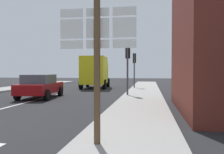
{
  "coord_description": "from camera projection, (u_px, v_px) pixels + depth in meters",
  "views": [
    {
      "loc": [
        6.54,
        -5.01,
        1.71
      ],
      "look_at": [
        3.96,
        11.35,
        1.28
      ],
      "focal_mm": 38.55,
      "sensor_mm": 36.0,
      "label": 1
    }
  ],
  "objects": [
    {
      "name": "lane_centre_stripe",
      "position": [
        17.0,
        105.0,
        11.93
      ],
      "size": [
        0.16,
        12.0,
        0.01
      ],
      "primitive_type": "cube",
      "color": "silver",
      "rests_on": "ground"
    },
    {
      "name": "traffic_light_far_right",
      "position": [
        134.0,
        63.0,
        22.47
      ],
      "size": [
        0.3,
        0.49,
        3.33
      ],
      "color": "#47474C",
      "rests_on": "ground"
    },
    {
      "name": "route_sign_post",
      "position": [
        97.0,
        57.0,
        5.13
      ],
      "size": [
        1.66,
        0.14,
        3.2
      ],
      "color": "brown",
      "rests_on": "ground"
    },
    {
      "name": "delivery_truck",
      "position": [
        95.0,
        71.0,
        23.62
      ],
      "size": [
        2.79,
        5.14,
        3.05
      ],
      "color": "yellow",
      "rests_on": "ground"
    },
    {
      "name": "traffic_light_near_right",
      "position": [
        128.0,
        58.0,
        15.69
      ],
      "size": [
        0.3,
        0.49,
        3.41
      ],
      "color": "#47474C",
      "rests_on": "ground"
    },
    {
      "name": "sidewalk_right",
      "position": [
        141.0,
        101.0,
        12.96
      ],
      "size": [
        2.53,
        44.0,
        0.14
      ],
      "primitive_type": "cube",
      "color": "#9E9B96",
      "rests_on": "ground"
    },
    {
      "name": "ground_plane",
      "position": [
        50.0,
        97.0,
        15.88
      ],
      "size": [
        80.0,
        80.0,
        0.0
      ],
      "primitive_type": "plane",
      "color": "#232326"
    },
    {
      "name": "sedan_far",
      "position": [
        40.0,
        86.0,
        15.07
      ],
      "size": [
        2.25,
        4.34,
        1.47
      ],
      "color": "maroon",
      "rests_on": "ground"
    }
  ]
}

